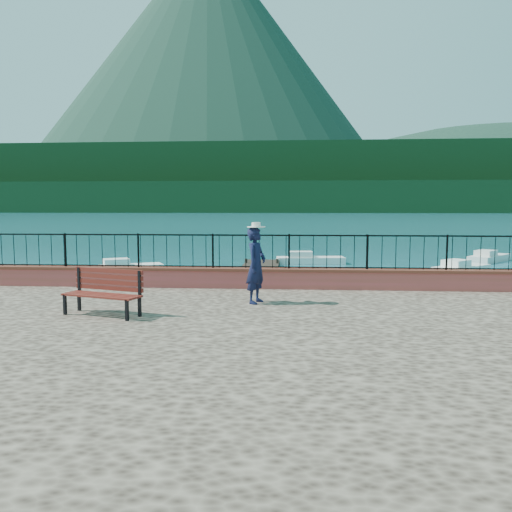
# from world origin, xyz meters

# --- Properties ---
(ground) EXTENTS (2000.00, 2000.00, 0.00)m
(ground) POSITION_xyz_m (0.00, 0.00, 0.00)
(ground) COLOR #19596B
(ground) RESTS_ON ground
(parapet) EXTENTS (28.00, 0.46, 0.58)m
(parapet) POSITION_xyz_m (0.00, 3.70, 1.49)
(parapet) COLOR #BB434C
(parapet) RESTS_ON promenade
(railing) EXTENTS (27.00, 0.05, 0.95)m
(railing) POSITION_xyz_m (0.00, 3.70, 2.25)
(railing) COLOR black
(railing) RESTS_ON parapet
(dock) EXTENTS (2.00, 16.00, 0.30)m
(dock) POSITION_xyz_m (-2.00, 12.00, 0.15)
(dock) COLOR #2D231C
(dock) RESTS_ON ground
(far_forest) EXTENTS (900.00, 60.00, 18.00)m
(far_forest) POSITION_xyz_m (0.00, 300.00, 9.00)
(far_forest) COLOR black
(far_forest) RESTS_ON ground
(foothills) EXTENTS (900.00, 120.00, 44.00)m
(foothills) POSITION_xyz_m (0.00, 360.00, 22.00)
(foothills) COLOR black
(foothills) RESTS_ON ground
(volcano) EXTENTS (560.00, 560.00, 380.00)m
(volcano) POSITION_xyz_m (-120.00, 700.00, 190.00)
(volcano) COLOR #142D23
(volcano) RESTS_ON ground
(companion_hill) EXTENTS (448.00, 384.00, 180.00)m
(companion_hill) POSITION_xyz_m (220.00, 560.00, 0.00)
(companion_hill) COLOR #142D23
(companion_hill) RESTS_ON ground
(park_bench) EXTENTS (1.87, 1.09, 0.99)m
(park_bench) POSITION_xyz_m (-4.28, -0.17, 1.50)
(park_bench) COLOR black
(park_bench) RESTS_ON promenade
(person) EXTENTS (0.64, 0.78, 1.85)m
(person) POSITION_xyz_m (-1.08, 1.46, 2.12)
(person) COLOR black
(person) RESTS_ON promenade
(hat) EXTENTS (0.44, 0.44, 0.12)m
(hat) POSITION_xyz_m (-1.08, 1.46, 3.11)
(hat) COLOR silver
(hat) RESTS_ON person
(boat_0) EXTENTS (3.62, 2.21, 0.80)m
(boat_0) POSITION_xyz_m (-4.25, 8.33, 0.40)
(boat_0) COLOR silver
(boat_0) RESTS_ON ground
(boat_1) EXTENTS (3.97, 1.95, 0.80)m
(boat_1) POSITION_xyz_m (2.43, 9.89, 0.40)
(boat_1) COLOR silver
(boat_1) RESTS_ON ground
(boat_2) EXTENTS (3.61, 3.44, 0.80)m
(boat_2) POSITION_xyz_m (8.75, 16.51, 0.40)
(boat_2) COLOR silver
(boat_2) RESTS_ON ground
(boat_3) EXTENTS (3.92, 2.87, 0.80)m
(boat_3) POSITION_xyz_m (-9.11, 15.57, 0.40)
(boat_3) COLOR silver
(boat_3) RESTS_ON ground
(boat_4) EXTENTS (4.28, 1.78, 0.80)m
(boat_4) POSITION_xyz_m (0.90, 20.52, 0.40)
(boat_4) COLOR silver
(boat_4) RESTS_ON ground
(boat_5) EXTENTS (3.57, 3.80, 0.80)m
(boat_5) POSITION_xyz_m (12.49, 22.65, 0.40)
(boat_5) COLOR silver
(boat_5) RESTS_ON ground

